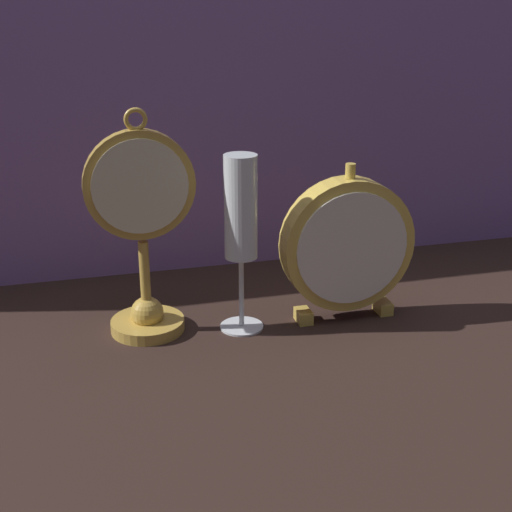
# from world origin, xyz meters

# --- Properties ---
(ground_plane) EXTENTS (4.00, 4.00, 0.00)m
(ground_plane) POSITION_xyz_m (0.00, 0.00, 0.00)
(ground_plane) COLOR black
(fabric_backdrop_drape) EXTENTS (1.61, 0.01, 0.57)m
(fabric_backdrop_drape) POSITION_xyz_m (0.00, 0.33, 0.28)
(fabric_backdrop_drape) COLOR #8460A8
(fabric_backdrop_drape) RESTS_ON ground_plane
(pocket_watch_on_stand) EXTENTS (0.15, 0.10, 0.31)m
(pocket_watch_on_stand) POSITION_xyz_m (-0.15, 0.10, 0.14)
(pocket_watch_on_stand) COLOR gold
(pocket_watch_on_stand) RESTS_ON ground_plane
(mantel_clock_silver) EXTENTS (0.19, 0.04, 0.23)m
(mantel_clock_silver) POSITION_xyz_m (0.13, 0.07, 0.11)
(mantel_clock_silver) COLOR gold
(mantel_clock_silver) RESTS_ON ground_plane
(champagne_flute) EXTENTS (0.06, 0.06, 0.25)m
(champagne_flute) POSITION_xyz_m (-0.02, 0.08, 0.16)
(champagne_flute) COLOR silver
(champagne_flute) RESTS_ON ground_plane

